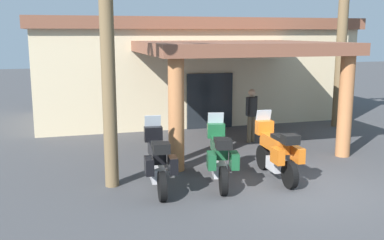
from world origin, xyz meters
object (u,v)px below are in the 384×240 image
motel_building (191,67)px  pedestrian (251,111)px  motorcycle_green (220,156)px  motorcycle_orange (277,151)px  motorcycle_black (158,160)px

motel_building → pedestrian: size_ratio=7.38×
pedestrian → motorcycle_green: bearing=-58.1°
motel_building → pedestrian: bearing=-83.1°
motorcycle_orange → pedestrian: bearing=-12.6°
motel_building → motorcycle_orange: 8.94m
motel_building → motorcycle_green: size_ratio=6.02×
motorcycle_green → motorcycle_orange: (1.51, 0.00, 0.00)m
motorcycle_green → motorcycle_black: bearing=101.0°
motorcycle_green → pedestrian: (2.43, 3.72, 0.34)m
motel_building → motorcycle_black: 9.50m
pedestrian → motel_building: bearing=162.0°
motorcycle_black → motorcycle_orange: size_ratio=1.00×
motorcycle_green → pedestrian: bearing=-20.8°
motorcycle_orange → pedestrian: pedestrian is taller
motel_building → pedestrian: motel_building is taller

